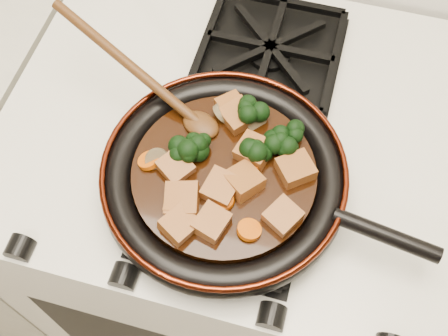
# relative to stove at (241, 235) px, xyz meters

# --- Properties ---
(stove) EXTENTS (0.76, 0.60, 0.90)m
(stove) POSITION_rel_stove_xyz_m (0.00, 0.00, 0.00)
(stove) COLOR silver
(stove) RESTS_ON ground
(burner_grate_front) EXTENTS (0.23, 0.23, 0.03)m
(burner_grate_front) POSITION_rel_stove_xyz_m (0.00, -0.14, 0.46)
(burner_grate_front) COLOR black
(burner_grate_front) RESTS_ON stove
(burner_grate_back) EXTENTS (0.23, 0.23, 0.03)m
(burner_grate_back) POSITION_rel_stove_xyz_m (0.00, 0.14, 0.46)
(burner_grate_back) COLOR black
(burner_grate_back) RESTS_ON stove
(skillet) EXTENTS (0.46, 0.34, 0.05)m
(skillet) POSITION_rel_stove_xyz_m (-0.00, -0.12, 0.49)
(skillet) COLOR black
(skillet) RESTS_ON burner_grate_front
(braising_sauce) EXTENTS (0.25, 0.25, 0.02)m
(braising_sauce) POSITION_rel_stove_xyz_m (-0.01, -0.12, 0.50)
(braising_sauce) COLOR black
(braising_sauce) RESTS_ON skillet
(tofu_cube_0) EXTENTS (0.05, 0.05, 0.03)m
(tofu_cube_0) POSITION_rel_stove_xyz_m (-0.00, -0.15, 0.52)
(tofu_cube_0) COLOR brown
(tofu_cube_0) RESTS_ON braising_sauce
(tofu_cube_1) EXTENTS (0.05, 0.05, 0.03)m
(tofu_cube_1) POSITION_rel_stove_xyz_m (-0.00, -0.20, 0.52)
(tofu_cube_1) COLOR brown
(tofu_cube_1) RESTS_ON braising_sauce
(tofu_cube_2) EXTENTS (0.06, 0.06, 0.03)m
(tofu_cube_2) POSITION_rel_stove_xyz_m (-0.04, -0.21, 0.52)
(tofu_cube_2) COLOR brown
(tofu_cube_2) RESTS_ON braising_sauce
(tofu_cube_3) EXTENTS (0.05, 0.05, 0.02)m
(tofu_cube_3) POSITION_rel_stove_xyz_m (-0.02, -0.02, 0.52)
(tofu_cube_3) COLOR brown
(tofu_cube_3) RESTS_ON braising_sauce
(tofu_cube_4) EXTENTS (0.06, 0.05, 0.03)m
(tofu_cube_4) POSITION_rel_stove_xyz_m (0.03, -0.08, 0.52)
(tofu_cube_4) COLOR brown
(tofu_cube_4) RESTS_ON braising_sauce
(tofu_cube_5) EXTENTS (0.06, 0.06, 0.03)m
(tofu_cube_5) POSITION_rel_stove_xyz_m (-0.01, -0.03, 0.52)
(tofu_cube_5) COLOR brown
(tofu_cube_5) RESTS_ON braising_sauce
(tofu_cube_6) EXTENTS (0.06, 0.06, 0.03)m
(tofu_cube_6) POSITION_rel_stove_xyz_m (0.02, -0.13, 0.52)
(tofu_cube_6) COLOR brown
(tofu_cube_6) RESTS_ON braising_sauce
(tofu_cube_7) EXTENTS (0.06, 0.06, 0.03)m
(tofu_cube_7) POSITION_rel_stove_xyz_m (-0.07, -0.14, 0.52)
(tofu_cube_7) COLOR brown
(tofu_cube_7) RESTS_ON braising_sauce
(tofu_cube_8) EXTENTS (0.05, 0.06, 0.03)m
(tofu_cube_8) POSITION_rel_stove_xyz_m (-0.05, -0.18, 0.52)
(tofu_cube_8) COLOR brown
(tofu_cube_8) RESTS_ON braising_sauce
(tofu_cube_9) EXTENTS (0.04, 0.04, 0.02)m
(tofu_cube_9) POSITION_rel_stove_xyz_m (-0.05, -0.19, 0.52)
(tofu_cube_9) COLOR brown
(tofu_cube_9) RESTS_ON braising_sauce
(tofu_cube_10) EXTENTS (0.05, 0.06, 0.03)m
(tofu_cube_10) POSITION_rel_stove_xyz_m (0.08, -0.17, 0.52)
(tofu_cube_10) COLOR brown
(tofu_cube_10) RESTS_ON braising_sauce
(tofu_cube_11) EXTENTS (0.06, 0.06, 0.02)m
(tofu_cube_11) POSITION_rel_stove_xyz_m (0.09, -0.10, 0.52)
(tofu_cube_11) COLOR brown
(tofu_cube_11) RESTS_ON braising_sauce
(broccoli_floret_0) EXTENTS (0.07, 0.07, 0.07)m
(broccoli_floret_0) POSITION_rel_stove_xyz_m (0.07, -0.05, 0.52)
(broccoli_floret_0) COLOR black
(broccoli_floret_0) RESTS_ON braising_sauce
(broccoli_floret_1) EXTENTS (0.09, 0.08, 0.06)m
(broccoli_floret_1) POSITION_rel_stove_xyz_m (0.03, -0.09, 0.52)
(broccoli_floret_1) COLOR black
(broccoli_floret_1) RESTS_ON braising_sauce
(broccoli_floret_2) EXTENTS (0.08, 0.09, 0.06)m
(broccoli_floret_2) POSITION_rel_stove_xyz_m (0.06, -0.06, 0.52)
(broccoli_floret_2) COLOR black
(broccoli_floret_2) RESTS_ON braising_sauce
(broccoli_floret_3) EXTENTS (0.08, 0.08, 0.07)m
(broccoli_floret_3) POSITION_rel_stove_xyz_m (-0.07, -0.11, 0.52)
(broccoli_floret_3) COLOR black
(broccoli_floret_3) RESTS_ON braising_sauce
(broccoli_floret_4) EXTENTS (0.08, 0.08, 0.07)m
(broccoli_floret_4) POSITION_rel_stove_xyz_m (0.01, -0.03, 0.52)
(broccoli_floret_4) COLOR black
(broccoli_floret_4) RESTS_ON braising_sauce
(broccoli_floret_5) EXTENTS (0.07, 0.07, 0.07)m
(broccoli_floret_5) POSITION_rel_stove_xyz_m (-0.04, -0.10, 0.52)
(broccoli_floret_5) COLOR black
(broccoli_floret_5) RESTS_ON braising_sauce
(carrot_coin_0) EXTENTS (0.03, 0.03, 0.02)m
(carrot_coin_0) POSITION_rel_stove_xyz_m (0.02, -0.11, 0.51)
(carrot_coin_0) COLOR #C85005
(carrot_coin_0) RESTS_ON braising_sauce
(carrot_coin_1) EXTENTS (0.03, 0.03, 0.02)m
(carrot_coin_1) POSITION_rel_stove_xyz_m (0.05, -0.20, 0.51)
(carrot_coin_1) COLOR #C85005
(carrot_coin_1) RESTS_ON braising_sauce
(carrot_coin_2) EXTENTS (0.03, 0.03, 0.01)m
(carrot_coin_2) POSITION_rel_stove_xyz_m (0.00, -0.16, 0.51)
(carrot_coin_2) COLOR #C85005
(carrot_coin_2) RESTS_ON braising_sauce
(carrot_coin_3) EXTENTS (0.03, 0.03, 0.02)m
(carrot_coin_3) POSITION_rel_stove_xyz_m (0.09, -0.10, 0.51)
(carrot_coin_3) COLOR #C85005
(carrot_coin_3) RESTS_ON braising_sauce
(carrot_coin_4) EXTENTS (0.03, 0.03, 0.02)m
(carrot_coin_4) POSITION_rel_stove_xyz_m (-0.11, -0.13, 0.51)
(carrot_coin_4) COLOR #C85005
(carrot_coin_4) RESTS_ON braising_sauce
(mushroom_slice_0) EXTENTS (0.04, 0.04, 0.03)m
(mushroom_slice_0) POSITION_rel_stove_xyz_m (-0.03, -0.03, 0.52)
(mushroom_slice_0) COLOR brown
(mushroom_slice_0) RESTS_ON braising_sauce
(mushroom_slice_1) EXTENTS (0.04, 0.04, 0.03)m
(mushroom_slice_1) POSITION_rel_stove_xyz_m (0.02, -0.03, 0.52)
(mushroom_slice_1) COLOR brown
(mushroom_slice_1) RESTS_ON braising_sauce
(mushroom_slice_2) EXTENTS (0.04, 0.04, 0.03)m
(mushroom_slice_2) POSITION_rel_stove_xyz_m (-0.10, -0.13, 0.52)
(mushroom_slice_2) COLOR brown
(mushroom_slice_2) RESTS_ON braising_sauce
(wooden_spoon) EXTENTS (0.16, 0.09, 0.27)m
(wooden_spoon) POSITION_rel_stove_xyz_m (-0.13, -0.03, 0.54)
(wooden_spoon) COLOR #47270F
(wooden_spoon) RESTS_ON braising_sauce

